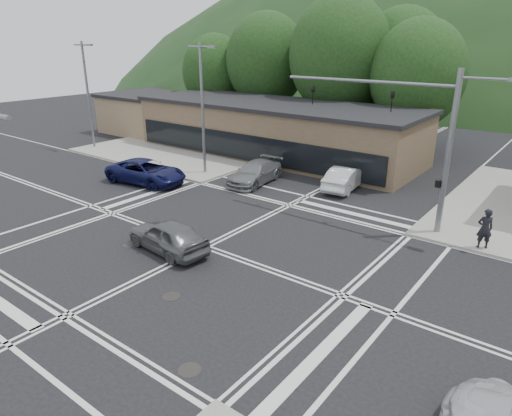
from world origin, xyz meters
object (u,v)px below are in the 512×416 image
Objects in this scene: car_blue_west at (146,172)px; car_queue_a at (345,178)px; car_grey_center at (168,236)px; car_queue_b at (387,156)px; car_northbound at (255,173)px; pedestrian at (485,228)px.

car_blue_west is 1.25× the size of car_queue_a.
car_grey_center is 1.05× the size of car_queue_b.
car_queue_b is at bearing -45.65° from car_blue_west.
car_queue_a is (11.28, 6.98, -0.04)m from car_blue_west.
car_queue_a is at bearing 93.97° from car_queue_b.
car_queue_a is 5.99m from car_northbound.
car_northbound is (-5.42, -2.55, -0.02)m from car_queue_a.
car_grey_center reaches higher than car_queue_b.
car_queue_a is at bearing -66.05° from car_blue_west.
car_blue_west is 1.28× the size of car_grey_center.
car_blue_west is 13.27m from car_queue_a.
car_grey_center is at bearing -79.64° from car_northbound.
car_queue_b is 2.19× the size of pedestrian.
car_queue_a is 10.31m from pedestrian.
car_grey_center is at bearing 7.79° from pedestrian.
car_blue_west is 1.35× the size of car_queue_b.
car_blue_west is at bearing -149.18° from car_northbound.
car_blue_west reaches higher than car_northbound.
pedestrian is (9.28, -4.48, 0.36)m from car_queue_a.
car_grey_center is 11.20m from car_northbound.
car_grey_center is at bearing 87.04° from car_queue_b.
car_queue_b is 15.12m from pedestrian.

